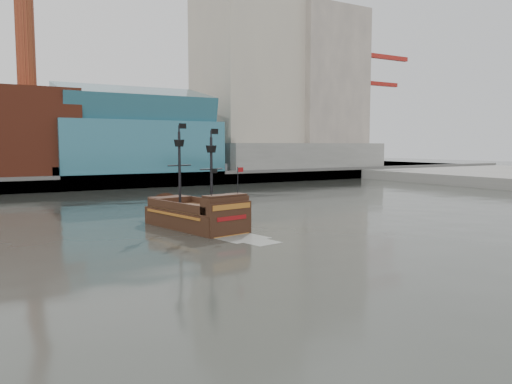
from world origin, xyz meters
TOP-DOWN VIEW (x-y plane):
  - ground at (0.00, 0.00)m, footprint 400.00×400.00m
  - promenade_far at (0.00, 92.00)m, footprint 220.00×60.00m
  - seawall at (0.00, 62.50)m, footprint 220.00×1.00m
  - skyline at (5.21, 84.56)m, footprint 149.00×45.00m
  - crane_a at (78.63, 82.00)m, footprint 22.50×4.00m
  - crane_b at (88.23, 92.00)m, footprint 19.10×4.00m
  - pirate_ship at (-0.43, 18.26)m, footprint 6.55×14.29m

SIDE VIEW (x-z plane):
  - ground at x=0.00m, z-range 0.00..0.00m
  - pirate_ship at x=-0.43m, z-range -4.22..6.09m
  - promenade_far at x=0.00m, z-range 0.00..2.00m
  - seawall at x=0.00m, z-range 0.00..2.60m
  - crane_b at x=88.23m, z-range 2.45..28.70m
  - crane_a at x=78.63m, z-range 2.99..35.24m
  - skyline at x=5.21m, z-range -6.45..55.55m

